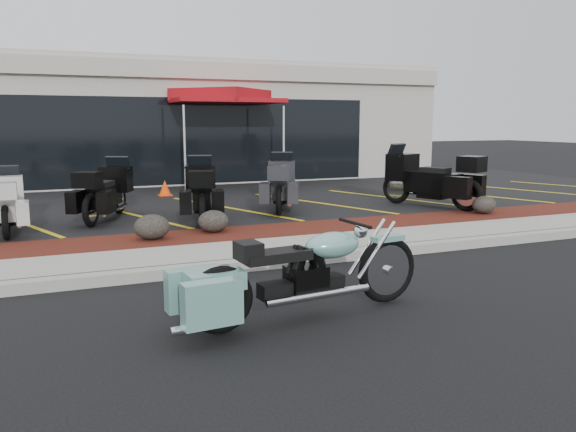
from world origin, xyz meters
name	(u,v)px	position (x,y,z in m)	size (l,w,h in m)	color
ground	(347,278)	(0.00, 0.00, 0.00)	(90.00, 90.00, 0.00)	black
curb	(319,258)	(0.00, 0.90, 0.07)	(24.00, 0.25, 0.15)	gray
sidewalk	(301,248)	(0.00, 1.60, 0.07)	(24.00, 1.20, 0.15)	gray
mulch_bed	(274,234)	(0.00, 2.80, 0.08)	(24.00, 1.20, 0.16)	#3D110E
upper_lot	(204,197)	(0.00, 8.20, 0.07)	(26.00, 9.60, 0.15)	black
dealership_building	(162,124)	(0.00, 14.47, 2.01)	(18.00, 8.16, 4.00)	#AAA69A
boulder_left	(152,227)	(-2.17, 2.77, 0.37)	(0.59, 0.49, 0.41)	black
boulder_mid	(213,221)	(-1.07, 3.00, 0.35)	(0.55, 0.46, 0.39)	black
boulder_right	(484,205)	(4.76, 2.84, 0.35)	(0.53, 0.44, 0.37)	black
hero_cruiser	(387,260)	(-0.09, -1.12, 0.51)	(2.90, 0.74, 1.02)	#6CA89D
touring_white	(8,196)	(-4.45, 5.07, 0.72)	(1.96, 0.75, 1.14)	silver
touring_black_front	(118,185)	(-2.41, 5.74, 0.76)	(2.10, 0.80, 1.22)	black
touring_black_mid	(200,185)	(-0.80, 5.07, 0.77)	(2.15, 0.82, 1.25)	black
touring_grey	(282,178)	(1.27, 5.65, 0.77)	(2.15, 0.82, 1.25)	#2B2C30
touring_black_rear	(397,174)	(3.89, 4.87, 0.87)	(2.46, 0.94, 1.43)	black
traffic_cone	(165,188)	(-0.99, 8.41, 0.35)	(0.33, 0.33, 0.40)	#F64208
popup_canopy	(221,98)	(1.10, 10.24, 2.78)	(4.12, 4.12, 2.89)	silver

